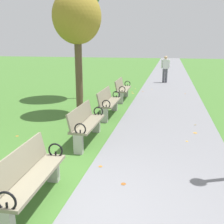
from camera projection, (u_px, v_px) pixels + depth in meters
ground_plane at (61, 212)px, 3.81m from camera, size 80.00×80.00×0.00m
paved_walkway at (169, 74)px, 20.48m from camera, size 2.86×44.00×0.02m
park_bench_1 at (29, 177)px, 3.83m from camera, size 0.54×1.62×0.90m
park_bench_2 at (86, 123)px, 6.39m from camera, size 0.48×1.60×0.90m
park_bench_3 at (108, 102)px, 8.67m from camera, size 0.48×1.60×0.90m
park_bench_4 at (122, 89)px, 11.14m from camera, size 0.50×1.61×0.90m
tree_2 at (77, 18)px, 8.27m from camera, size 1.57×1.57×4.08m
pedestrian_walking at (165, 68)px, 15.78m from camera, size 0.52×0.27×1.62m
scattered_leaves at (125, 114)px, 8.96m from camera, size 5.25×12.90×0.02m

